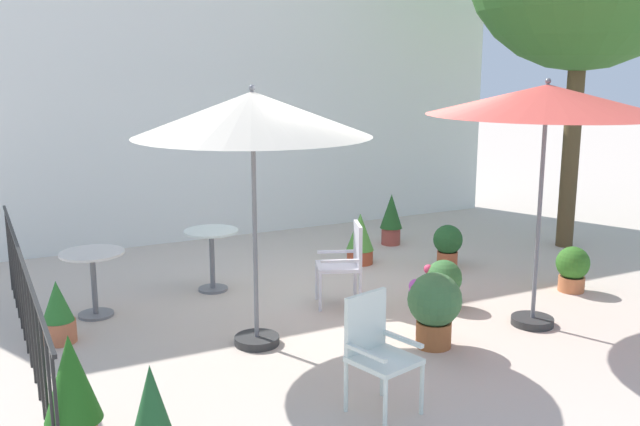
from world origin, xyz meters
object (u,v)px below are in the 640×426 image
object	(u,v)px
potted_plant_4	(391,218)
cafe_table_1	(212,249)
patio_umbrella_1	(547,102)
cafe_table_0	(93,272)
potted_plant_2	(444,281)
potted_plant_8	(152,410)
potted_plant_0	(58,313)
patio_chair_1	(346,259)
potted_plant_6	(72,388)
patio_umbrella_0	(253,116)
potted_plant_1	(572,268)
potted_plant_5	(434,305)
potted_plant_7	(448,244)
patio_chair_0	(376,346)
potted_plant_3	(360,238)

from	to	relation	value
potted_plant_4	cafe_table_1	bearing A→B (deg)	-163.78
patio_umbrella_1	cafe_table_0	world-z (taller)	patio_umbrella_1
patio_umbrella_1	potted_plant_2	world-z (taller)	patio_umbrella_1
cafe_table_1	potted_plant_8	xyz separation A→B (m)	(-1.56, -3.40, -0.15)
potted_plant_0	potted_plant_4	size ratio (longest dim) A/B	0.81
patio_chair_1	potted_plant_6	distance (m)	3.70
patio_umbrella_0	potted_plant_4	bearing A→B (deg)	39.70
potted_plant_1	patio_umbrella_1	bearing A→B (deg)	-152.18
cafe_table_1	potted_plant_5	world-z (taller)	cafe_table_1
patio_chair_1	potted_plant_4	distance (m)	2.84
patio_chair_1	potted_plant_7	bearing A→B (deg)	19.25
potted_plant_5	patio_chair_0	bearing A→B (deg)	-144.14
cafe_table_1	patio_chair_1	size ratio (longest dim) A/B	0.79
patio_chair_0	patio_chair_1	world-z (taller)	patio_chair_1
potted_plant_1	potted_plant_8	distance (m)	5.60
patio_umbrella_1	potted_plant_1	size ratio (longest dim) A/B	4.66
potted_plant_2	patio_umbrella_0	bearing A→B (deg)	-178.29
potted_plant_2	potted_plant_4	bearing A→B (deg)	69.65
potted_plant_1	potted_plant_6	xyz separation A→B (m)	(-5.88, -1.03, 0.17)
potted_plant_2	potted_plant_3	bearing A→B (deg)	88.85
potted_plant_7	potted_plant_8	bearing A→B (deg)	-148.16
cafe_table_1	patio_chair_1	world-z (taller)	patio_chair_1
patio_umbrella_1	potted_plant_0	bearing A→B (deg)	158.85
cafe_table_1	potted_plant_5	distance (m)	2.96
cafe_table_1	patio_chair_0	distance (m)	3.47
cafe_table_0	potted_plant_2	distance (m)	3.85
potted_plant_1	potted_plant_2	world-z (taller)	potted_plant_1
potted_plant_4	potted_plant_6	distance (m)	6.46
cafe_table_0	potted_plant_5	xyz separation A→B (m)	(2.78, -2.35, -0.08)
patio_chair_1	potted_plant_2	xyz separation A→B (m)	(0.94, -0.56, -0.24)
patio_chair_0	potted_plant_8	bearing A→B (deg)	178.10
patio_umbrella_0	potted_plant_1	distance (m)	4.45
potted_plant_1	cafe_table_1	bearing A→B (deg)	152.84
patio_chair_1	potted_plant_7	world-z (taller)	patio_chair_1
cafe_table_1	potted_plant_5	bearing A→B (deg)	-62.60
cafe_table_0	potted_plant_5	size ratio (longest dim) A/B	0.98
potted_plant_3	potted_plant_2	bearing A→B (deg)	-91.15
potted_plant_8	patio_chair_0	bearing A→B (deg)	-1.90
potted_plant_2	potted_plant_8	size ratio (longest dim) A/B	0.77
patio_umbrella_1	potted_plant_4	xyz separation A→B (m)	(0.48, 3.53, -1.91)
cafe_table_1	potted_plant_4	world-z (taller)	potted_plant_4
potted_plant_3	potted_plant_8	bearing A→B (deg)	-135.91
patio_umbrella_0	patio_umbrella_1	bearing A→B (deg)	-16.38
potted_plant_8	potted_plant_2	bearing A→B (deg)	24.30
patio_chair_1	potted_plant_6	size ratio (longest dim) A/B	1.09
potted_plant_1	potted_plant_8	bearing A→B (deg)	-165.27
cafe_table_0	potted_plant_7	bearing A→B (deg)	-2.87
patio_umbrella_1	potted_plant_2	distance (m)	2.27
patio_chair_1	potted_plant_1	distance (m)	2.80
patio_umbrella_0	potted_plant_2	distance (m)	2.99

